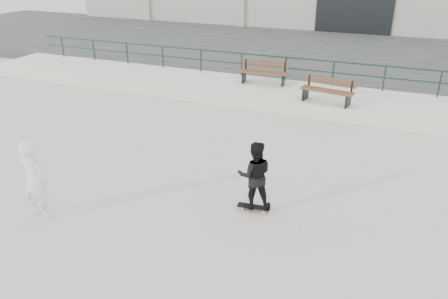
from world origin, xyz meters
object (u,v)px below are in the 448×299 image
at_px(bench_left, 264,73).
at_px(skateboard, 254,207).
at_px(bench_right, 327,91).
at_px(standing_skater, 255,175).
at_px(seated_skater, 34,180).

xyz_separation_m(bench_left, skateboard, (2.61, -8.76, -0.88)).
relative_size(bench_left, bench_right, 1.03).
xyz_separation_m(standing_skater, seated_skater, (-4.46, -2.14, 0.03)).
xyz_separation_m(bench_left, seated_skater, (-1.86, -10.90, -0.01)).
xyz_separation_m(bench_right, seated_skater, (-4.79, -9.35, 0.01)).
bearing_deg(seated_skater, bench_left, -101.91).
bearing_deg(seated_skater, skateboard, -156.58).
height_order(bench_left, skateboard, bench_left).
distance_m(bench_right, standing_skater, 7.21).
height_order(bench_right, skateboard, bench_right).
xyz_separation_m(skateboard, standing_skater, (0.00, 0.00, 0.85)).
relative_size(bench_left, standing_skater, 1.24).
bearing_deg(bench_left, bench_right, -34.38).
bearing_deg(standing_skater, bench_right, -114.04).
bearing_deg(seated_skater, bench_right, -119.35).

